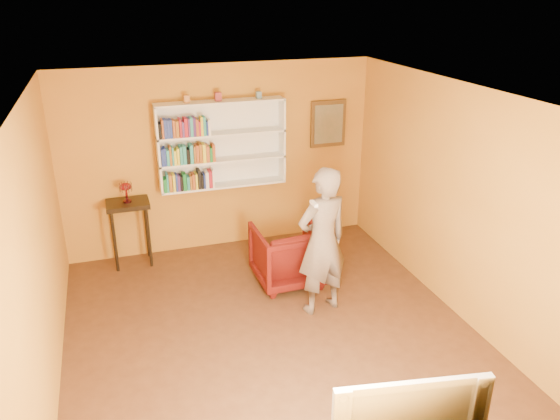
% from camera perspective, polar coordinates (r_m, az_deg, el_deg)
% --- Properties ---
extents(room_shell, '(5.30, 5.80, 2.88)m').
position_cam_1_polar(room_shell, '(5.82, -0.93, -4.67)').
color(room_shell, '#492B17').
rests_on(room_shell, ground).
extents(bookshelf, '(1.80, 0.29, 1.23)m').
position_cam_1_polar(bookshelf, '(7.80, -6.18, 6.89)').
color(bookshelf, white).
rests_on(bookshelf, room_shell).
extents(books_row_lower, '(0.71, 0.18, 0.27)m').
position_cam_1_polar(books_row_lower, '(7.76, -9.48, 3.02)').
color(books_row_lower, '#1B7932').
rests_on(books_row_lower, bookshelf).
extents(books_row_middle, '(0.74, 0.19, 0.27)m').
position_cam_1_polar(books_row_middle, '(7.65, -9.53, 5.76)').
color(books_row_middle, '#22369C').
rests_on(books_row_middle, bookshelf).
extents(books_row_upper, '(0.69, 0.19, 0.26)m').
position_cam_1_polar(books_row_upper, '(7.54, -9.98, 8.48)').
color(books_row_upper, black).
rests_on(books_row_upper, bookshelf).
extents(ornament_left, '(0.07, 0.07, 0.10)m').
position_cam_1_polar(ornament_left, '(7.52, -9.73, 11.36)').
color(ornament_left, '#B97334').
rests_on(ornament_left, bookshelf).
extents(ornament_centre, '(0.09, 0.09, 0.12)m').
position_cam_1_polar(ornament_centre, '(7.59, -6.50, 11.69)').
color(ornament_centre, maroon).
rests_on(ornament_centre, bookshelf).
extents(ornament_right, '(0.07, 0.07, 0.10)m').
position_cam_1_polar(ornament_right, '(7.72, -2.25, 11.93)').
color(ornament_right, slate).
rests_on(ornament_right, bookshelf).
extents(framed_painting, '(0.55, 0.05, 0.70)m').
position_cam_1_polar(framed_painting, '(8.29, 5.05, 8.96)').
color(framed_painting, '#503516').
rests_on(framed_painting, room_shell).
extents(console_table, '(0.57, 0.44, 0.94)m').
position_cam_1_polar(console_table, '(7.77, -15.54, -0.29)').
color(console_table, black).
rests_on(console_table, ground).
extents(ruby_lustre, '(0.17, 0.17, 0.27)m').
position_cam_1_polar(ruby_lustre, '(7.65, -15.81, 2.19)').
color(ruby_lustre, maroon).
rests_on(ruby_lustre, console_table).
extents(armchair, '(0.86, 0.88, 0.79)m').
position_cam_1_polar(armchair, '(7.19, 0.81, -4.67)').
color(armchair, '#420405').
rests_on(armchair, ground).
extents(person, '(0.74, 0.57, 1.82)m').
position_cam_1_polar(person, '(6.37, 4.45, -3.30)').
color(person, brown).
rests_on(person, ground).
extents(game_remote, '(0.04, 0.15, 0.04)m').
position_cam_1_polar(game_remote, '(5.86, 3.56, 0.67)').
color(game_remote, white).
rests_on(game_remote, person).
extents(television, '(1.17, 0.34, 0.67)m').
position_cam_1_polar(television, '(4.36, 12.93, -19.53)').
color(television, black).
rests_on(television, tv_cabinet).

